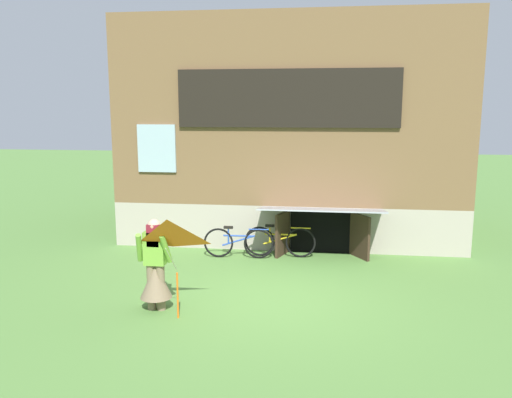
# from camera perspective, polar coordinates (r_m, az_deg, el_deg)

# --- Properties ---
(ground_plane) EXTENTS (60.00, 60.00, 0.00)m
(ground_plane) POSITION_cam_1_polar(r_m,az_deg,el_deg) (9.19, 1.94, -10.85)
(ground_plane) COLOR #56843D
(log_house) EXTENTS (8.22, 5.71, 5.39)m
(log_house) POSITION_cam_1_polar(r_m,az_deg,el_deg) (13.88, 4.15, 7.62)
(log_house) COLOR #ADA393
(log_house) RESTS_ON ground_plane
(person) EXTENTS (0.60, 0.52, 1.53)m
(person) POSITION_cam_1_polar(r_m,az_deg,el_deg) (8.62, -11.07, -7.96)
(person) COLOR #7F6B51
(person) RESTS_ON ground_plane
(kite) EXTENTS (0.93, 0.91, 1.55)m
(kite) POSITION_cam_1_polar(r_m,az_deg,el_deg) (7.86, -9.75, -5.09)
(kite) COLOR orange
(kite) RESTS_ON ground_plane
(bicycle_yellow) EXTENTS (1.59, 0.08, 0.72)m
(bicycle_yellow) POSITION_cam_1_polar(r_m,az_deg,el_deg) (11.51, 2.66, -4.69)
(bicycle_yellow) COLOR black
(bicycle_yellow) RESTS_ON ground_plane
(bicycle_blue) EXTENTS (1.56, 0.09, 0.71)m
(bicycle_blue) POSITION_cam_1_polar(r_m,az_deg,el_deg) (11.41, -1.97, -4.84)
(bicycle_blue) COLOR black
(bicycle_blue) RESTS_ON ground_plane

